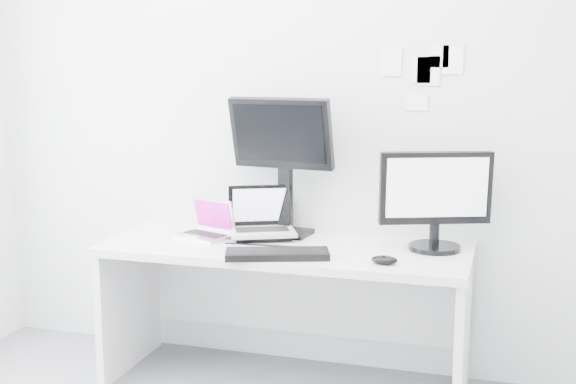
{
  "coord_description": "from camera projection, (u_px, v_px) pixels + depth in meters",
  "views": [
    {
      "loc": [
        1.05,
        -2.23,
        1.63
      ],
      "look_at": [
        0.02,
        1.23,
        1.0
      ],
      "focal_mm": 47.33,
      "sensor_mm": 36.0,
      "label": 1
    }
  ],
  "objects": [
    {
      "name": "mouse",
      "position": [
        384.0,
        260.0,
        3.38
      ],
      "size": [
        0.12,
        0.08,
        0.04
      ],
      "primitive_type": "ellipsoid",
      "rotation": [
        0.0,
        0.0,
        -0.03
      ],
      "color": "black",
      "rests_on": "desk"
    },
    {
      "name": "wall_note_5",
      "position": [
        428.0,
        71.0,
        3.73
      ],
      "size": [
        0.11,
        0.0,
        0.14
      ],
      "primitive_type": "cube",
      "color": "white",
      "rests_on": "back_wall"
    },
    {
      "name": "keyboard",
      "position": [
        277.0,
        254.0,
        3.5
      ],
      "size": [
        0.51,
        0.31,
        0.03
      ],
      "primitive_type": "cube",
      "rotation": [
        0.0,
        0.0,
        0.33
      ],
      "color": "black",
      "rests_on": "desk"
    },
    {
      "name": "samsung_monitor",
      "position": [
        436.0,
        199.0,
        3.6
      ],
      "size": [
        0.59,
        0.42,
        0.49
      ],
      "primitive_type": "cube",
      "rotation": [
        0.0,
        0.0,
        0.36
      ],
      "color": "black",
      "rests_on": "desk"
    },
    {
      "name": "wall_note_0",
      "position": [
        392.0,
        62.0,
        3.78
      ],
      "size": [
        0.1,
        0.0,
        0.14
      ],
      "primitive_type": "cube",
      "color": "white",
      "rests_on": "back_wall"
    },
    {
      "name": "wall_note_3",
      "position": [
        417.0,
        102.0,
        3.77
      ],
      "size": [
        0.11,
        0.0,
        0.08
      ],
      "primitive_type": "cube",
      "color": "white",
      "rests_on": "back_wall"
    },
    {
      "name": "wall_note_1",
      "position": [
        422.0,
        70.0,
        3.74
      ],
      "size": [
        0.09,
        0.0,
        0.13
      ],
      "primitive_type": "cube",
      "color": "white",
      "rests_on": "back_wall"
    },
    {
      "name": "wall_note_4",
      "position": [
        440.0,
        56.0,
        3.71
      ],
      "size": [
        0.09,
        0.0,
        0.11
      ],
      "primitive_type": "cube",
      "color": "white",
      "rests_on": "back_wall"
    },
    {
      "name": "dell_laptop",
      "position": [
        262.0,
        213.0,
        3.84
      ],
      "size": [
        0.4,
        0.37,
        0.27
      ],
      "primitive_type": "cube",
      "rotation": [
        0.0,
        0.0,
        0.43
      ],
      "color": "#ADB0B5",
      "rests_on": "desk"
    },
    {
      "name": "desk",
      "position": [
        285.0,
        316.0,
        3.79
      ],
      "size": [
        1.8,
        0.7,
        0.73
      ],
      "primitive_type": "cube",
      "color": "silver",
      "rests_on": "ground"
    },
    {
      "name": "wall_note_2",
      "position": [
        453.0,
        60.0,
        3.69
      ],
      "size": [
        0.1,
        0.0,
        0.14
      ],
      "primitive_type": "cube",
      "color": "white",
      "rests_on": "back_wall"
    },
    {
      "name": "macbook",
      "position": [
        203.0,
        218.0,
        3.87
      ],
      "size": [
        0.33,
        0.29,
        0.21
      ],
      "primitive_type": "cube",
      "rotation": [
        0.0,
        0.0,
        -0.36
      ],
      "color": "silver",
      "rests_on": "desk"
    },
    {
      "name": "speaker",
      "position": [
        270.0,
        213.0,
        4.03
      ],
      "size": [
        0.11,
        0.11,
        0.19
      ],
      "primitive_type": "cube",
      "rotation": [
        0.0,
        0.0,
        0.16
      ],
      "color": "black",
      "rests_on": "desk"
    },
    {
      "name": "rear_monitor",
      "position": [
        283.0,
        165.0,
        3.9
      ],
      "size": [
        0.56,
        0.26,
        0.73
      ],
      "primitive_type": "cube",
      "rotation": [
        0.0,
        0.0,
        -0.12
      ],
      "color": "black",
      "rests_on": "desk"
    },
    {
      "name": "back_wall",
      "position": [
        305.0,
        114.0,
        3.96
      ],
      "size": [
        3.6,
        0.0,
        3.6
      ],
      "primitive_type": "plane",
      "rotation": [
        1.57,
        0.0,
        0.0
      ],
      "color": "silver",
      "rests_on": "ground"
    }
  ]
}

